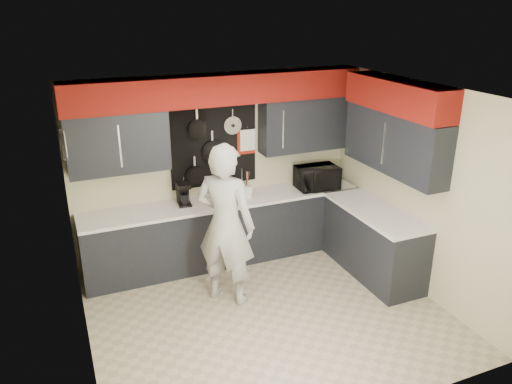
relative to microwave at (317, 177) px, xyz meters
name	(u,v)px	position (x,y,z in m)	size (l,w,h in m)	color
ground	(268,313)	(-1.37, -1.35, -1.08)	(4.00, 4.00, 0.00)	#B7A68E
back_wall_assembly	(220,119)	(-1.36, 0.25, 0.93)	(4.00, 0.36, 2.60)	beige
right_wall_assembly	(398,134)	(0.48, -1.09, 0.86)	(0.36, 3.50, 2.60)	beige
left_wall_assembly	(76,241)	(-3.37, -1.34, 0.25)	(0.05, 3.50, 2.60)	beige
base_cabinets	(267,233)	(-0.88, -0.22, -0.63)	(3.95, 2.20, 0.92)	black
microwave	(317,177)	(0.00, 0.00, 0.00)	(0.59, 0.40, 0.33)	black
knife_block	(219,191)	(-1.44, 0.14, -0.05)	(0.11, 0.11, 0.23)	#331A10
utensil_crock	(248,191)	(-1.05, 0.06, -0.08)	(0.13, 0.13, 0.17)	white
coffee_maker	(183,193)	(-1.94, 0.14, 0.00)	(0.19, 0.22, 0.31)	black
person	(225,225)	(-1.70, -0.86, -0.08)	(0.73, 0.48, 2.00)	beige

